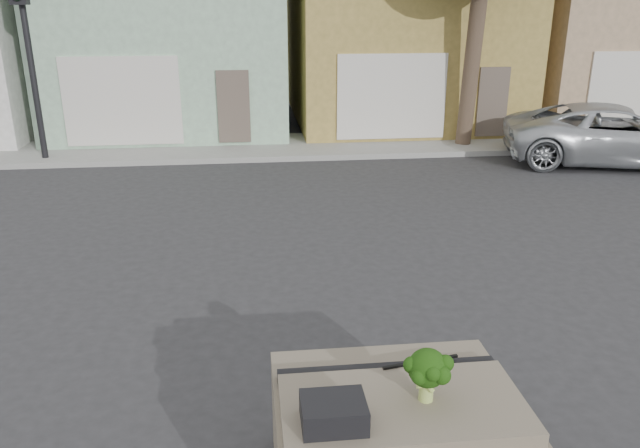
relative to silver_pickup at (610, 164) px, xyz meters
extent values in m
plane|color=#303033|center=(-8.29, -7.85, 0.00)|extent=(120.00, 120.00, 0.00)
cube|color=gray|center=(-8.29, 2.65, 0.07)|extent=(40.00, 3.00, 0.15)
cube|color=#97BD9E|center=(-11.79, 6.65, 3.77)|extent=(7.20, 8.20, 7.55)
cube|color=#A38942|center=(-4.29, 6.65, 3.77)|extent=(7.20, 8.20, 7.55)
cube|color=tan|center=(3.21, 6.65, 3.77)|extent=(7.20, 8.20, 7.55)
imported|color=silver|center=(0.00, 0.00, 0.00)|extent=(6.01, 3.90, 1.54)
cube|color=black|center=(-14.79, 1.65, 2.55)|extent=(0.40, 0.40, 5.10)
cube|color=#726755|center=(-8.29, -10.85, 0.56)|extent=(2.00, 1.80, 1.12)
cube|color=black|center=(-8.87, -11.20, 1.22)|extent=(0.48, 0.38, 0.20)
cube|color=black|center=(-8.01, -10.47, 1.13)|extent=(0.69, 0.15, 0.02)
cube|color=#16350A|center=(-8.11, -10.99, 1.35)|extent=(0.52, 0.52, 0.45)
camera|label=1|loc=(-9.41, -15.01, 4.09)|focal=35.00mm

